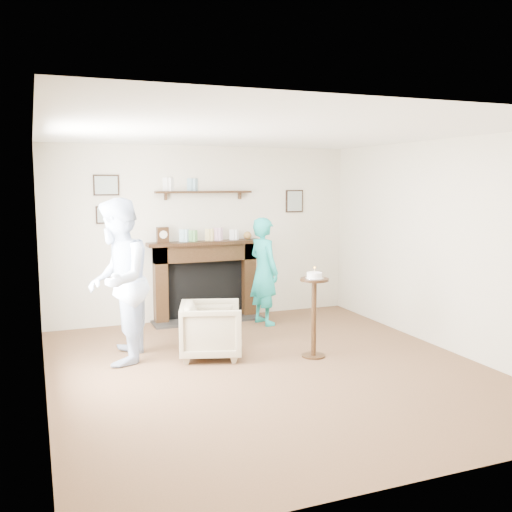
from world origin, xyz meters
The scene contains 6 objects.
ground centered at (0.00, 0.00, 0.00)m, with size 5.00×5.00×0.00m, color brown.
room_shell centered at (0.00, 0.69, 1.62)m, with size 4.54×5.02×2.52m.
armchair centered at (-0.45, 0.65, 0.00)m, with size 0.67×0.69×0.63m, color #C2B190.
man centered at (-1.46, 0.84, 0.00)m, with size 0.89×0.69×1.82m, color #A4BBCD.
woman centered at (0.69, 1.85, 0.00)m, with size 0.55×0.36×1.51m, color teal.
pedestal_table centered at (0.64, 0.22, 0.64)m, with size 0.33×0.33×1.05m.
Camera 1 is at (-2.29, -5.45, 2.00)m, focal length 40.00 mm.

